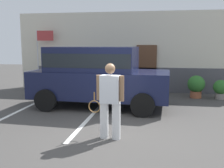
% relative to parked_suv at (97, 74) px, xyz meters
% --- Properties ---
extents(ground_plane, '(40.00, 40.00, 0.00)m').
position_rel_parked_suv_xyz_m(ground_plane, '(0.93, -2.79, -1.15)').
color(ground_plane, '#423F3D').
extents(parking_stripe_0, '(0.12, 4.40, 0.01)m').
position_rel_parked_suv_xyz_m(parking_stripe_0, '(-2.37, -1.29, -1.14)').
color(parking_stripe_0, silver).
rests_on(parking_stripe_0, ground_plane).
extents(parking_stripe_1, '(0.12, 4.40, 0.01)m').
position_rel_parked_suv_xyz_m(parking_stripe_1, '(0.08, -1.29, -1.14)').
color(parking_stripe_1, silver).
rests_on(parking_stripe_1, ground_plane).
extents(house_frontage, '(10.86, 0.40, 3.57)m').
position_rel_parked_suv_xyz_m(house_frontage, '(0.93, 3.39, 0.54)').
color(house_frontage, beige).
rests_on(house_frontage, ground_plane).
extents(parked_suv, '(4.68, 2.33, 2.05)m').
position_rel_parked_suv_xyz_m(parked_suv, '(0.00, 0.00, 0.00)').
color(parked_suv, '#141938').
rests_on(parked_suv, ground_plane).
extents(tennis_player_man, '(0.89, 0.31, 1.72)m').
position_rel_parked_suv_xyz_m(tennis_player_man, '(0.97, -2.97, -0.26)').
color(tennis_player_man, white).
rests_on(tennis_player_man, ground_plane).
extents(potted_plant_by_porch, '(0.69, 0.69, 0.90)m').
position_rel_parked_suv_xyz_m(potted_plant_by_porch, '(3.57, 2.16, -0.64)').
color(potted_plant_by_porch, '#9E5638').
rests_on(potted_plant_by_porch, ground_plane).
extents(potted_plant_secondary, '(0.57, 0.57, 0.75)m').
position_rel_parked_suv_xyz_m(potted_plant_secondary, '(4.48, 2.09, -0.73)').
color(potted_plant_secondary, gray).
rests_on(potted_plant_secondary, ground_plane).
extents(flag_pole, '(0.80, 0.12, 2.80)m').
position_rel_parked_suv_xyz_m(flag_pole, '(-3.29, 2.85, 0.81)').
color(flag_pole, silver).
rests_on(flag_pole, ground_plane).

